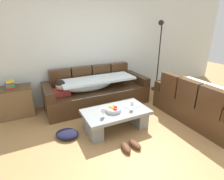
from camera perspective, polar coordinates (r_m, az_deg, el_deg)
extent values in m
plane|color=#AC7F4B|center=(3.16, 7.53, -15.75)|extent=(14.00, 14.00, 0.00)
cube|color=silver|center=(4.50, -7.28, 14.07)|extent=(9.00, 0.10, 2.70)
cube|color=#462D19|center=(4.27, -4.71, -2.07)|extent=(2.41, 0.92, 0.42)
cube|color=#462D19|center=(4.28, -16.42, 3.43)|extent=(0.48, 0.16, 0.46)
cube|color=#462D19|center=(4.39, -9.85, 4.41)|extent=(0.48, 0.16, 0.46)
cube|color=#462D19|center=(4.55, -3.66, 5.28)|extent=(0.48, 0.16, 0.46)
cube|color=#462D19|center=(4.76, 2.06, 6.02)|extent=(0.48, 0.16, 0.46)
cube|color=#382414|center=(3.93, -20.13, -0.61)|extent=(0.18, 0.92, 0.20)
cube|color=#382414|center=(4.66, 8.02, 3.83)|extent=(0.18, 0.92, 0.20)
cube|color=#B23838|center=(3.96, -16.19, -0.64)|extent=(0.36, 0.28, 0.11)
sphere|color=beige|center=(3.87, -16.31, 1.37)|extent=(0.21, 0.21, 0.21)
sphere|color=black|center=(3.86, -16.36, 1.79)|extent=(0.20, 0.20, 0.20)
ellipsoid|color=silver|center=(4.03, -7.57, 1.71)|extent=(1.10, 0.44, 0.28)
cube|color=silver|center=(4.06, -4.53, 3.43)|extent=(1.70, 0.60, 0.05)
cube|color=silver|center=(3.89, -2.31, -4.07)|extent=(1.44, 0.04, 0.38)
cube|color=#462D19|center=(4.09, 26.24, -5.43)|extent=(0.92, 1.80, 0.42)
cube|color=#462D19|center=(3.38, 29.66, -3.22)|extent=(0.16, 0.45, 0.46)
cube|color=#462D19|center=(3.64, 23.62, -0.57)|extent=(0.16, 0.45, 0.46)
cube|color=#462D19|center=(3.94, 18.45, 1.72)|extent=(0.16, 0.45, 0.46)
cube|color=#382414|center=(4.46, 18.87, 2.09)|extent=(0.92, 0.18, 0.20)
cube|color=gray|center=(4.31, 21.37, 0.47)|extent=(0.28, 0.36, 0.11)
sphere|color=beige|center=(4.29, 22.02, 2.56)|extent=(0.21, 0.21, 0.21)
sphere|color=#9E7042|center=(4.28, 22.07, 2.94)|extent=(0.20, 0.20, 0.20)
ellipsoid|color=silver|center=(3.96, 28.39, -1.13)|extent=(0.44, 0.88, 0.28)
cube|color=silver|center=(3.98, 27.90, 0.64)|extent=(0.60, 1.32, 0.05)
cube|color=silver|center=(4.42, 29.84, -3.86)|extent=(0.04, 1.13, 0.38)
cube|color=gray|center=(3.25, 1.24, -7.05)|extent=(1.20, 0.68, 0.06)
cube|color=gray|center=(3.19, -6.30, -11.74)|extent=(0.20, 0.54, 0.32)
cube|color=gray|center=(3.56, 7.88, -8.15)|extent=(0.20, 0.54, 0.32)
cylinder|color=silver|center=(3.19, 0.50, -6.32)|extent=(0.28, 0.28, 0.07)
sphere|color=orange|center=(3.19, -0.68, -5.79)|extent=(0.08, 0.08, 0.08)
sphere|color=orange|center=(3.15, 0.23, -6.16)|extent=(0.08, 0.08, 0.08)
sphere|color=gold|center=(3.25, 0.61, -5.31)|extent=(0.08, 0.08, 0.08)
sphere|color=#B11E1E|center=(3.19, 1.11, -5.80)|extent=(0.08, 0.08, 0.08)
sphere|color=#B21D26|center=(3.11, 1.03, -6.61)|extent=(0.08, 0.08, 0.08)
cylinder|color=silver|center=(3.04, -2.78, -8.55)|extent=(0.06, 0.06, 0.01)
cylinder|color=silver|center=(3.02, -2.79, -7.88)|extent=(0.01, 0.01, 0.07)
cylinder|color=silver|center=(2.98, -2.82, -6.54)|extent=(0.07, 0.07, 0.08)
cylinder|color=silver|center=(3.28, 6.42, -6.30)|extent=(0.06, 0.06, 0.01)
cylinder|color=silver|center=(3.26, 6.44, -5.67)|extent=(0.01, 0.01, 0.07)
cylinder|color=silver|center=(3.23, 6.50, -4.40)|extent=(0.07, 0.07, 0.08)
cube|color=white|center=(3.43, 6.28, -5.00)|extent=(0.31, 0.26, 0.01)
cube|color=brown|center=(4.24, -28.97, -3.53)|extent=(0.70, 0.42, 0.62)
cube|color=#513C24|center=(4.13, -29.74, 0.52)|extent=(0.72, 0.44, 0.02)
cube|color=red|center=(4.12, -30.06, 0.81)|extent=(0.16, 0.19, 0.03)
cube|color=#338C59|center=(4.11, -30.08, 1.25)|extent=(0.16, 0.18, 0.04)
cube|color=#B76623|center=(4.11, -30.27, 1.74)|extent=(0.16, 0.22, 0.03)
cube|color=#2D569E|center=(4.09, -30.43, 2.02)|extent=(0.15, 0.21, 0.02)
cube|color=gold|center=(4.08, -30.21, 2.39)|extent=(0.15, 0.20, 0.02)
cylinder|color=black|center=(5.47, 14.00, 0.35)|extent=(0.28, 0.28, 0.02)
cylinder|color=black|center=(5.23, 14.88, 9.72)|extent=(0.03, 0.03, 1.80)
sphere|color=black|center=(4.99, 15.63, 20.28)|extent=(0.14, 0.14, 0.14)
ellipsoid|color=#59331E|center=(2.91, 4.50, -18.11)|extent=(0.15, 0.28, 0.09)
ellipsoid|color=#59331E|center=(2.99, 7.40, -17.07)|extent=(0.16, 0.28, 0.09)
ellipsoid|color=#191933|center=(3.27, -14.35, -13.61)|extent=(0.51, 0.50, 0.12)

